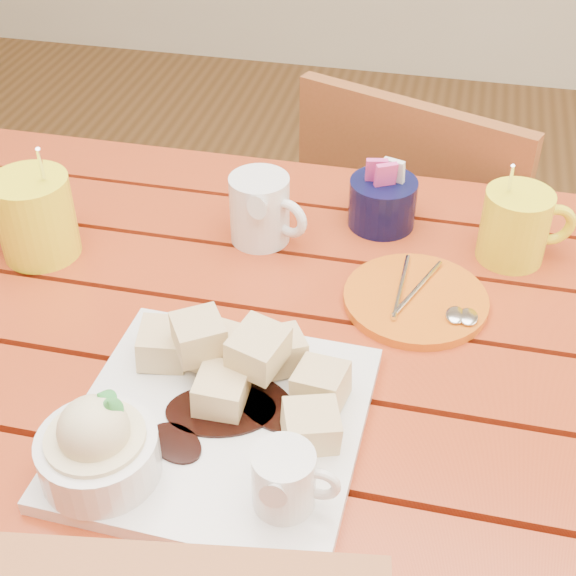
% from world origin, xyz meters
% --- Properties ---
extents(table, '(1.20, 0.79, 0.75)m').
position_xyz_m(table, '(0.00, 0.00, 0.64)').
color(table, maroon).
rests_on(table, ground).
extents(dessert_plate, '(0.28, 0.28, 0.11)m').
position_xyz_m(dessert_plate, '(-0.02, -0.15, 0.78)').
color(dessert_plate, white).
rests_on(dessert_plate, table).
extents(coffee_mug_left, '(0.13, 0.09, 0.16)m').
position_xyz_m(coffee_mug_left, '(-0.31, 0.10, 0.80)').
color(coffee_mug_left, yellow).
rests_on(coffee_mug_left, table).
extents(coffee_mug_right, '(0.11, 0.08, 0.14)m').
position_xyz_m(coffee_mug_right, '(0.26, 0.23, 0.80)').
color(coffee_mug_right, yellow).
rests_on(coffee_mug_right, table).
extents(cream_pitcher, '(0.11, 0.09, 0.09)m').
position_xyz_m(cream_pitcher, '(-0.05, 0.19, 0.80)').
color(cream_pitcher, white).
rests_on(cream_pitcher, table).
extents(sugar_caddy, '(0.09, 0.09, 0.09)m').
position_xyz_m(sugar_caddy, '(0.10, 0.26, 0.78)').
color(sugar_caddy, black).
rests_on(sugar_caddy, table).
extents(orange_saucer, '(0.17, 0.17, 0.02)m').
position_xyz_m(orange_saucer, '(0.16, 0.11, 0.76)').
color(orange_saucer, '#D65F12').
rests_on(orange_saucer, table).
extents(chair_far, '(0.50, 0.50, 0.82)m').
position_xyz_m(chair_far, '(0.15, 0.58, 0.46)').
color(chair_far, brown).
rests_on(chair_far, ground).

